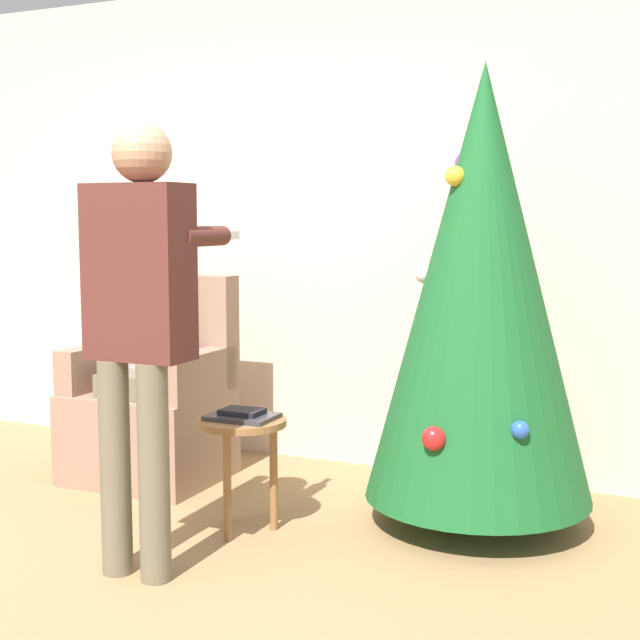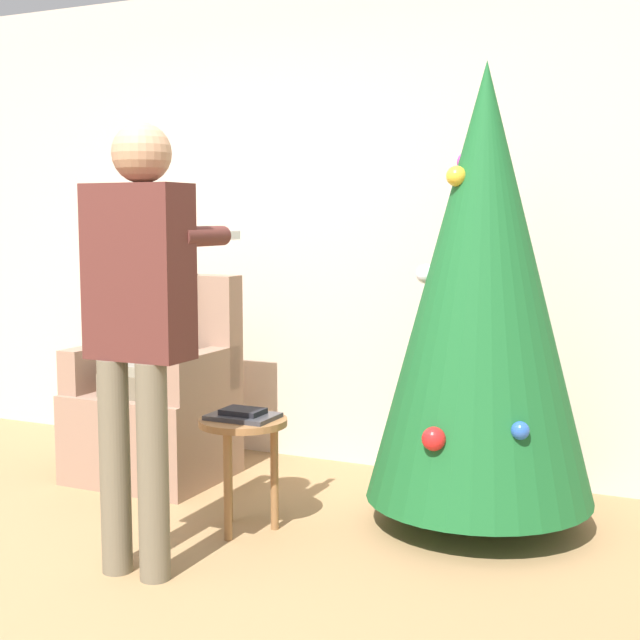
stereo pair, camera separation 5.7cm
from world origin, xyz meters
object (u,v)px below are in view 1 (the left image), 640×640
Objects in this scene: person_seated at (149,346)px; person_standing at (140,307)px; christmas_tree at (481,285)px; side_stool at (242,438)px; armchair at (153,408)px.

person_standing is at bearing -56.14° from person_seated.
christmas_tree is 1.60× the size of person_seated.
side_stool is at bearing 76.93° from person_standing.
person_seated is at bearing -90.00° from armchair.
person_seated is at bearing 149.03° from side_stool.
christmas_tree reaches higher than side_stool.
person_seated is 2.54× the size of side_stool.
person_standing reaches higher than side_stool.
christmas_tree is 4.06× the size of side_stool.
person_standing reaches higher than armchair.
christmas_tree is 1.18× the size of person_standing.
christmas_tree is at bearing -0.60° from armchair.
christmas_tree is at bearing 0.40° from person_seated.
person_seated reaches higher than armchair.
person_seated is 1.03m from side_stool.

